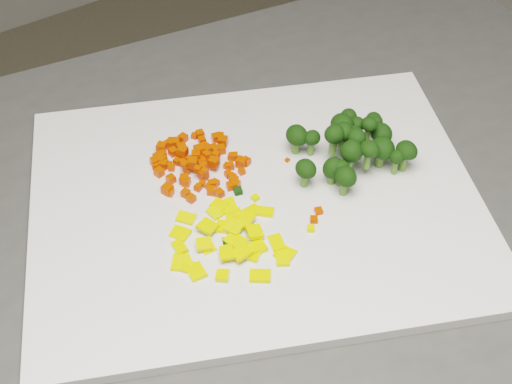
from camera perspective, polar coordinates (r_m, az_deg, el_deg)
cutting_board at (r=0.80m, az=0.00°, el=-0.83°), size 0.61×0.55×0.01m
carrot_pile at (r=0.82m, az=-4.55°, el=2.77°), size 0.11×0.11×0.03m
pepper_pile at (r=0.75m, az=-2.17°, el=-3.44°), size 0.13×0.13×0.02m
broccoli_pile at (r=0.82m, az=7.51°, el=3.95°), size 0.13×0.13×0.06m
carrot_cube_0 at (r=0.84m, az=-6.09°, el=2.95°), size 0.01×0.01×0.01m
carrot_cube_1 at (r=0.83m, az=-3.86°, el=2.95°), size 0.01×0.01×0.01m
carrot_cube_2 at (r=0.80m, az=-4.66°, el=0.36°), size 0.01×0.01×0.01m
carrot_cube_3 at (r=0.86m, az=-3.23°, el=4.36°), size 0.01×0.01×0.01m
carrot_cube_4 at (r=0.83m, az=-6.77°, el=1.95°), size 0.01×0.01×0.01m
carrot_cube_5 at (r=0.83m, az=-6.31°, el=2.45°), size 0.01×0.01×0.01m
carrot_cube_6 at (r=0.83m, az=-0.79°, el=2.46°), size 0.01×0.01×0.01m
carrot_cube_7 at (r=0.87m, az=-4.95°, el=4.50°), size 0.01×0.01×0.01m
carrot_cube_8 at (r=0.81m, az=-1.78°, el=0.91°), size 0.01×0.01×0.01m
carrot_cube_9 at (r=0.86m, az=-6.84°, el=3.88°), size 0.01×0.01×0.01m
carrot_cube_10 at (r=0.81m, az=-5.61°, el=0.81°), size 0.01×0.01×0.01m
carrot_cube_11 at (r=0.84m, az=-2.81°, el=3.43°), size 0.01×0.01×0.01m
carrot_cube_12 at (r=0.84m, az=-4.61°, el=3.25°), size 0.01×0.01×0.01m
carrot_cube_13 at (r=0.84m, az=-7.43°, el=3.03°), size 0.01×0.01×0.01m
carrot_cube_14 at (r=0.83m, az=-5.33°, el=2.64°), size 0.01×0.01×0.01m
carrot_cube_15 at (r=0.86m, az=-4.34°, el=4.14°), size 0.01×0.01×0.01m
carrot_cube_16 at (r=0.81m, az=-4.26°, el=1.47°), size 0.01×0.01×0.01m
carrot_cube_17 at (r=0.81m, az=-5.10°, el=2.34°), size 0.02×0.02×0.01m
carrot_cube_18 at (r=0.83m, az=-1.17°, el=2.38°), size 0.01×0.01×0.01m
carrot_cube_19 at (r=0.82m, az=-4.73°, el=1.80°), size 0.01×0.01×0.01m
carrot_cube_20 at (r=0.85m, az=-2.67°, el=4.07°), size 0.02×0.02×0.01m
carrot_cube_21 at (r=0.86m, az=-2.88°, el=4.48°), size 0.01×0.01×0.01m
carrot_cube_22 at (r=0.82m, az=-5.73°, el=2.14°), size 0.01×0.01×0.01m
carrot_cube_23 at (r=0.81m, az=-4.14°, el=1.63°), size 0.01×0.01×0.01m
carrot_cube_24 at (r=0.83m, az=-4.57°, el=3.35°), size 0.01×0.01×0.01m
carrot_cube_25 at (r=0.83m, az=-4.83°, el=2.93°), size 0.01×0.01×0.01m
carrot_cube_26 at (r=0.84m, az=-8.05°, el=2.42°), size 0.01×0.01×0.01m
carrot_cube_27 at (r=0.81m, az=-2.25°, el=1.44°), size 0.01×0.01×0.01m
carrot_cube_28 at (r=0.87m, az=-4.50°, el=4.62°), size 0.01×0.01×0.01m
carrot_cube_29 at (r=0.85m, az=-5.95°, el=3.49°), size 0.01×0.01×0.01m
carrot_cube_30 at (r=0.81m, az=-5.77°, el=1.02°), size 0.01×0.01×0.01m
carrot_cube_31 at (r=0.86m, az=-5.85°, el=4.32°), size 0.01×0.01×0.01m
carrot_cube_32 at (r=0.84m, az=-3.91°, el=3.41°), size 0.01×0.01×0.01m
carrot_cube_33 at (r=0.81m, az=-4.26°, el=1.46°), size 0.01×0.01×0.01m
carrot_cube_34 at (r=0.80m, az=-3.55°, el=0.65°), size 0.01×0.01×0.01m
carrot_cube_35 at (r=0.84m, az=-7.67°, el=2.79°), size 0.01×0.01×0.01m
carrot_cube_36 at (r=0.81m, az=-4.67°, el=1.82°), size 0.01×0.01×0.01m
carrot_cube_37 at (r=0.83m, az=-7.00°, el=2.15°), size 0.01×0.01×0.01m
carrot_cube_38 at (r=0.84m, az=-7.91°, el=2.84°), size 0.01×0.01×0.01m
carrot_cube_39 at (r=0.80m, az=-5.66°, el=-0.10°), size 0.01×0.01×0.01m
carrot_cube_40 at (r=0.83m, az=-7.41°, el=2.20°), size 0.01×0.01×0.01m
carrot_cube_41 at (r=0.83m, az=-4.07°, el=3.07°), size 0.01×0.01×0.01m
carrot_cube_42 at (r=0.82m, az=-3.24°, el=2.98°), size 0.01×0.01×0.01m
carrot_cube_43 at (r=0.80m, az=-7.11°, el=0.35°), size 0.01×0.01×0.01m
carrot_cube_44 at (r=0.80m, az=-3.59°, el=0.10°), size 0.01×0.01×0.01m
carrot_cube_45 at (r=0.84m, az=-4.30°, el=3.31°), size 0.01×0.01×0.01m
carrot_cube_46 at (r=0.84m, az=-7.57°, el=2.54°), size 0.01×0.01×0.01m
carrot_cube_47 at (r=0.79m, az=-5.20°, el=-0.52°), size 0.01×0.01×0.01m
carrot_cube_48 at (r=0.80m, az=-7.10°, el=0.21°), size 0.01×0.01×0.01m
carrot_cube_49 at (r=0.81m, az=-1.89°, el=1.21°), size 0.01×0.01×0.01m
carrot_cube_50 at (r=0.84m, az=-1.74°, el=2.86°), size 0.01×0.01×0.01m
carrot_cube_51 at (r=0.82m, az=-7.76°, el=1.57°), size 0.01×0.01×0.01m
carrot_cube_52 at (r=0.80m, az=-3.77°, el=0.44°), size 0.01×0.01×0.01m
carrot_cube_53 at (r=0.80m, az=-3.29°, el=0.70°), size 0.01×0.01×0.01m
carrot_cube_54 at (r=0.82m, az=-2.07°, el=2.09°), size 0.01×0.01×0.01m
carrot_cube_55 at (r=0.83m, az=-2.33°, el=2.11°), size 0.01×0.01×0.01m
carrot_cube_56 at (r=0.82m, az=-4.22°, el=2.09°), size 0.01×0.01×0.01m
carrot_cube_57 at (r=0.85m, az=-4.15°, el=3.58°), size 0.01×0.01×0.01m
carrot_cube_58 at (r=0.86m, az=-6.50°, el=3.91°), size 0.01×0.01×0.01m
carrot_cube_59 at (r=0.81m, az=-4.32°, el=0.69°), size 0.01×0.01×0.01m
carrot_cube_60 at (r=0.85m, az=-3.40°, el=3.56°), size 0.01×0.01×0.01m
carrot_cube_61 at (r=0.82m, az=-1.15°, el=1.65°), size 0.01×0.01×0.01m
carrot_cube_62 at (r=0.85m, az=-7.55°, el=3.55°), size 0.02×0.02×0.01m
carrot_cube_63 at (r=0.86m, az=-7.02°, el=3.82°), size 0.01×0.01×0.01m
carrot_cube_64 at (r=0.83m, az=-4.38°, el=2.51°), size 0.01×0.01×0.01m
carrot_cube_65 at (r=0.85m, az=-6.66°, el=3.20°), size 0.01×0.01×0.01m
carrot_cube_66 at (r=0.82m, az=-5.58°, el=1.70°), size 0.01×0.01×0.01m
carrot_cube_67 at (r=0.83m, az=-3.26°, el=3.36°), size 0.01×0.01×0.01m
carrot_cube_68 at (r=0.83m, az=-5.86°, el=3.24°), size 0.01×0.01×0.01m
carrot_cube_69 at (r=0.83m, az=-5.76°, el=2.30°), size 0.01×0.01×0.01m
carrot_cube_70 at (r=0.80m, az=-2.06°, el=0.48°), size 0.01×0.01×0.01m
carrot_cube_71 at (r=0.80m, az=-6.92°, el=-0.04°), size 0.01×0.01×0.01m
carrot_cube_72 at (r=0.83m, az=-8.03°, el=2.09°), size 0.01×0.01×0.01m
carrot_cube_73 at (r=0.84m, az=-1.98°, el=2.83°), size 0.01×0.01×0.01m
carrot_cube_74 at (r=0.81m, az=-6.82°, el=1.04°), size 0.01×0.01×0.01m
carrot_cube_75 at (r=0.81m, az=-4.23°, el=1.23°), size 0.01×0.01×0.01m
carrot_cube_76 at (r=0.79m, az=-2.95°, el=-0.12°), size 0.01×0.01×0.01m
carrot_cube_77 at (r=0.82m, az=-3.40°, el=2.39°), size 0.01×0.01×0.01m
carrot_cube_78 at (r=0.80m, az=-1.65°, el=0.61°), size 0.01×0.01×0.01m
pepper_chunk_0 at (r=0.74m, az=-6.24°, el=-5.61°), size 0.02×0.03×0.00m
pepper_chunk_1 at (r=0.73m, az=-5.38°, el=-5.97°), size 0.02×0.02×0.01m
pepper_chunk_2 at (r=0.77m, az=-1.76°, el=-1.91°), size 0.02×0.02×0.01m
pepper_chunk_3 at (r=0.73m, az=-4.80°, el=-6.38°), size 0.02×0.02×0.01m
pepper_chunk_4 at (r=0.78m, az=-0.29°, el=-1.49°), size 0.02×0.02×0.01m
pepper_chunk_5 at (r=0.75m, az=-0.12°, el=-3.20°), size 0.02×0.02×0.01m
pepper_chunk_6 at (r=0.74m, az=0.04°, el=-4.44°), size 0.02×0.02×0.01m
pepper_chunk_7 at (r=0.75m, az=-6.13°, el=-4.41°), size 0.01×0.02×0.01m
pepper_chunk_8 at (r=0.74m, az=-1.27°, el=-4.14°), size 0.02×0.02×0.00m
pepper_chunk_9 at (r=0.76m, az=-0.80°, el=-2.27°), size 0.02×0.02×0.01m
pepper_chunk_10 at (r=0.78m, az=-2.32°, el=-1.14°), size 0.02×0.02×0.01m
pepper_chunk_11 at (r=0.76m, az=-6.09°, el=-3.30°), size 0.02×0.03×0.01m
pepper_chunk_12 at (r=0.75m, az=1.68°, el=-4.08°), size 0.02×0.03×0.01m
pepper_chunk_13 at (r=0.77m, az=-1.44°, el=-1.88°), size 0.02×0.02×0.01m
pepper_chunk_14 at (r=0.78m, az=-2.92°, el=-1.11°), size 0.02×0.02×0.01m
pepper_chunk_15 at (r=0.77m, az=-5.63°, el=-2.08°), size 0.02×0.02×0.01m
pepper_chunk_16 at (r=0.76m, az=-2.36°, el=-2.79°), size 0.03×0.03×0.01m
pepper_chunk_17 at (r=0.73m, az=2.15°, el=-5.37°), size 0.02×0.02×0.01m
pepper_chunk_18 at (r=0.77m, az=-1.21°, el=-2.13°), size 0.02×0.02×0.01m
pepper_chunk_19 at (r=0.75m, az=-3.95°, el=-4.34°), size 0.01×0.02×0.01m
pepper_chunk_20 at (r=0.76m, az=-3.91°, el=-2.76°), size 0.02×0.02×0.01m
pepper_chunk_21 at (r=0.73m, az=-2.36°, el=-4.87°), size 0.02×0.02×0.01m
pepper_chunk_22 at (r=0.74m, az=-0.42°, el=-4.85°), size 0.03×0.03×0.01m
pepper_chunk_23 at (r=0.75m, az=-1.90°, el=-3.81°), size 0.02×0.02×0.01m
pepper_chunk_24 at (r=0.74m, az=2.35°, el=-4.94°), size 0.02×0.03×0.01m
pepper_chunk_25 at (r=0.74m, az=-0.87°, el=-4.81°), size 0.02×0.02×0.01m
pepper_chunk_26 at (r=0.72m, az=-2.70°, el=-6.69°), size 0.02×0.02×0.01m
pepper_chunk_27 at (r=0.73m, az=-5.74°, el=-5.60°), size 0.02×0.02×0.01m
pepper_chunk_28 at (r=0.72m, az=0.33°, el=-6.72°), size 0.03×0.03×0.01m
pepper_chunk_29 at (r=0.74m, az=-4.19°, el=-4.17°), size 0.02×0.02×0.01m
pepper_chunk_30 at (r=0.76m, az=-1.73°, el=-2.78°), size 0.02×0.02×0.01m
pepper_chunk_31 at (r=0.73m, az=-1.18°, el=-4.88°), size 0.02×0.02×0.01m
pepper_chunk_32 at (r=0.78m, az=0.69°, el=-1.58°), size 0.02×0.02×0.01m
pepper_chunk_33 at (r=0.78m, az=-3.34°, el=-1.69°), size 0.01×0.02×0.01m
broccoli_floret_0 at (r=0.84m, az=7.65°, el=3.96°), size 0.04×0.04×0.04m
broccoli_floret_1 at (r=0.85m, az=9.93°, el=3.91°), size 0.03×0.03×0.03m
broccoli_floret_2 at (r=0.80m, az=6.12°, el=1.61°), size 0.04×0.04×0.03m
broccoli_floret_3 at (r=0.83m, az=11.80°, el=2.75°), size 0.03×0.03×0.04m
broccoli_floret_4 at (r=0.83m, az=9.96°, el=3.06°), size 0.04×0.04×0.04m
broccoli_floret_5 at (r=0.85m, az=6.79°, el=4.87°), size 0.04×0.04×0.04m
broccoli_floret_6 at (r=0.86m, az=7.99°, el=4.92°), size 0.02×0.02×0.03m
broccoli_floret_7 at (r=0.80m, az=6.74°, el=1.47°), size 0.02×0.02×0.03m
broccoli_floret_8 at (r=0.83m, az=7.85°, el=4.00°), size 0.03×0.03×0.03m
broccoli_floret_9 at (r=0.80m, az=3.92°, el=1.42°), size 0.03×0.03×0.03m
broccoli_floret_10 at (r=0.80m, az=7.56°, el=2.96°), size 0.04×0.04×0.03m
broccoli_floret_11 at (r=0.83m, az=8.94°, el=4.90°), size 0.02×0.02×0.03m
broccoli_floret_12 at (r=0.80m, az=8.93°, el=2.88°), size 0.03×0.03×0.04m
broccoli_floret_13 at (r=0.87m, az=9.45°, el=5.16°), size 0.02×0.02×0.03m
broccoli_floret_14 at (r=0.82m, az=7.95°, el=3.96°), size 0.03×0.03×0.03m
broccoli_floret_15 at (r=0.82m, az=11.11°, el=2.30°), size 0.02×0.02×0.03m
broccoli_floret_16 at (r=0.84m, az=3.21°, el=4.13°), size 0.03×0.03×0.04m
broccoli_floret_17 at (r=0.83m, az=4.42°, el=3.89°), size 0.03×0.03×0.03m
broccoli_floret_18 at (r=0.82m, az=6.89°, el=4.39°), size 0.03×0.03×0.04m
broccoli_floret_19 at (r=0.82m, az=7.22°, el=2.80°), size 0.02×0.02×0.03m
broccoli_floret_20 at (r=0.87m, az=9.30°, el=5.38°), size 0.03×0.03×0.03m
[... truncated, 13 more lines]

